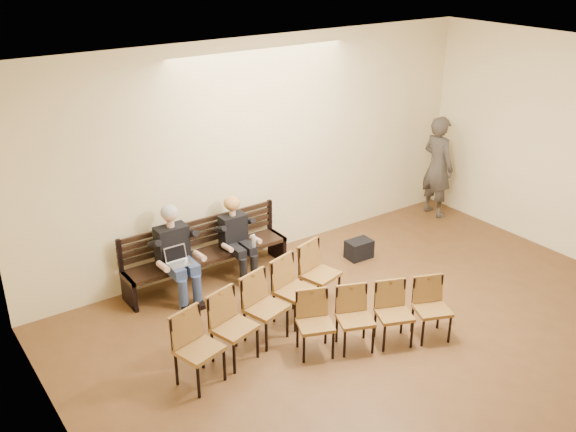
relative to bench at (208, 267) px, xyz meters
name	(u,v)px	position (x,y,z in m)	size (l,w,h in m)	color
ground	(513,422)	(1.21, -4.65, -0.23)	(10.00, 10.00, 0.00)	brown
room_walls	(484,182)	(1.21, -3.86, 2.31)	(8.02, 10.01, 3.51)	beige
bench	(208,267)	(0.00, 0.00, 0.00)	(2.60, 0.90, 0.45)	black
seated_man	(176,252)	(-0.56, -0.12, 0.46)	(0.57, 0.79, 1.37)	black
seated_woman	(237,241)	(0.45, -0.12, 0.35)	(0.50, 0.69, 1.15)	black
laptop	(180,266)	(-0.60, -0.33, 0.34)	(0.33, 0.26, 0.24)	silver
water_bottle	(254,248)	(0.56, -0.42, 0.33)	(0.06, 0.06, 0.21)	silver
bag	(359,249)	(2.37, -0.74, -0.07)	(0.41, 0.28, 0.30)	black
passerby	(438,159)	(4.71, -0.17, 0.86)	(0.79, 0.52, 2.16)	#38332E
chair_row_front	(375,317)	(0.93, -2.70, 0.18)	(1.98, 0.45, 0.82)	brown
chair_row_back	(266,309)	(-0.12, -1.80, 0.23)	(2.78, 0.49, 0.91)	brown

